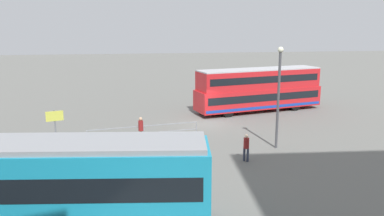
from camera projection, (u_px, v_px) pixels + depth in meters
name	position (u px, v px, depth m)	size (l,w,h in m)	color
ground_plane	(206.00, 123.00, 30.51)	(160.00, 160.00, 0.00)	slate
double_decker_bus	(259.00, 90.00, 34.60)	(12.11, 5.10, 3.87)	red
tram_yellow	(22.00, 184.00, 14.45)	(14.38, 4.51, 3.44)	teal
pedestrian_near_railing	(141.00, 128.00, 25.13)	(0.37, 0.37, 1.79)	#4C3F2D
pedestrian_crossing	(246.00, 146.00, 21.84)	(0.45, 0.45, 1.59)	#33384C
pedestrian_railing	(144.00, 131.00, 25.68)	(7.42, 1.17, 1.08)	gray
info_sign	(55.00, 120.00, 24.93)	(1.07, 0.36, 2.31)	slate
street_lamp	(279.00, 90.00, 23.65)	(0.36, 0.36, 6.38)	#4C4C51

